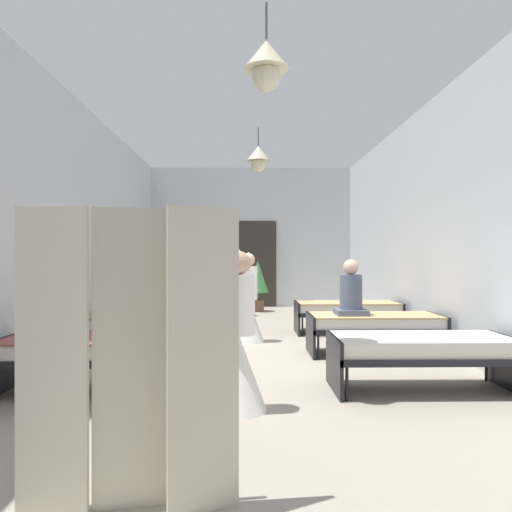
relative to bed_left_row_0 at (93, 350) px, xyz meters
name	(u,v)px	position (x,y,z in m)	size (l,w,h in m)	color
ground_plane	(255,358)	(1.73, 1.90, -0.49)	(6.16, 13.71, 0.10)	#9E9384
room_shell	(254,225)	(1.73, 3.17, 1.51)	(5.96, 13.31, 3.89)	silver
bed_left_row_0	(93,350)	(0.00, 0.00, 0.00)	(1.90, 0.84, 0.57)	black
bed_right_row_0	(422,349)	(3.46, 0.00, 0.00)	(1.90, 0.84, 0.57)	black
bed_left_row_1	(135,324)	(0.00, 1.90, 0.00)	(1.90, 0.84, 0.57)	black
bed_right_row_1	(374,324)	(3.46, 1.90, 0.00)	(1.90, 0.84, 0.57)	black
bed_left_row_2	(159,310)	(0.00, 3.80, 0.00)	(1.90, 0.84, 0.57)	black
bed_right_row_2	(347,309)	(3.46, 3.80, 0.00)	(1.90, 0.84, 0.57)	black
nurse_near_aisle	(239,353)	(1.54, -0.63, 0.09)	(0.52, 0.52, 1.49)	white
nurse_mid_aisle	(235,294)	(1.32, 6.38, 0.09)	(0.52, 0.52, 1.49)	white
nurse_far_aisle	(248,310)	(1.64, 2.94, 0.09)	(0.52, 0.52, 1.49)	white
patient_seated_primary	(178,286)	(0.35, 3.78, 0.43)	(0.44, 0.44, 0.80)	#515B70
patient_seated_secondary	(351,294)	(3.11, 1.86, 0.43)	(0.44, 0.44, 0.80)	#515B70
potted_plant	(258,279)	(1.89, 7.30, 0.38)	(0.55, 0.55, 1.31)	brown
privacy_screen	(129,359)	(0.95, -2.37, 0.41)	(1.24, 0.22, 1.70)	#BCB29E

